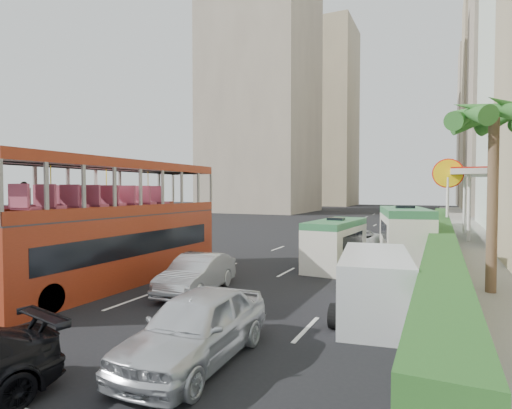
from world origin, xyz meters
The scene contains 18 objects.
ground_plane centered at (0.00, 0.00, 0.00)m, with size 200.00×200.00×0.00m, color black.
double_decker_bus centered at (-6.00, 0.00, 2.53)m, with size 2.50×11.00×5.06m, color #992F17.
car_silver_lane_a centered at (-2.15, 0.13, 0.00)m, with size 1.50×4.29×1.41m, color silver.
car_silver_lane_b centered at (1.19, -5.00, 0.00)m, with size 1.87×4.65×1.59m, color silver.
van_asset centered at (1.33, 12.94, 0.00)m, with size 2.20×4.78×1.33m, color silver.
minibus_near centered at (1.39, 7.27, 1.18)m, with size 1.77×5.31×2.36m, color silver.
minibus_far centered at (4.37, 10.51, 1.44)m, with size 2.17×6.51×2.88m, color silver.
panel_van_near centered at (4.35, -0.02, 0.97)m, with size 1.94×4.84×1.94m, color silver.
panel_van_far centered at (3.85, 21.90, 1.02)m, with size 2.03×5.08×2.03m, color silver.
sidewalk centered at (9.00, 25.00, 0.09)m, with size 6.00×120.00×0.18m, color #99968C.
kerb_wall centered at (6.20, 14.00, 0.68)m, with size 0.30×44.00×1.00m, color silver.
hedge centered at (6.20, 14.00, 1.53)m, with size 1.10×44.00×0.70m, color #2D6626.
palm_tree centered at (7.80, 4.00, 3.38)m, with size 0.36×0.36×6.40m, color brown.
shell_station centered at (10.00, 23.00, 2.75)m, with size 6.50×8.00×5.50m, color silver.
tower_far_a centered at (17.00, 82.00, 22.00)m, with size 14.00×14.00×44.00m, color tan.
tower_far_b centered at (17.00, 104.00, 20.00)m, with size 14.00×14.00×40.00m, color tan.
tower_left_a centered at (-24.00, 55.00, 26.00)m, with size 18.00×18.00×52.00m, color tan.
tower_left_b centered at (-22.00, 90.00, 23.00)m, with size 16.00×16.00×46.00m, color tan.
Camera 1 is at (6.10, -12.44, 3.83)m, focal length 28.00 mm.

